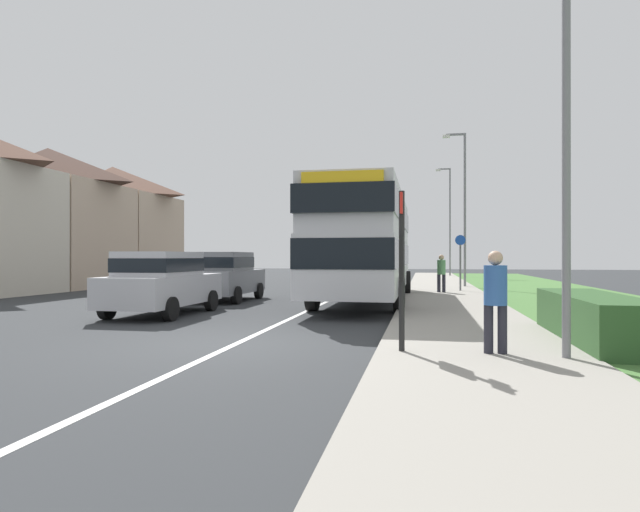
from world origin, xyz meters
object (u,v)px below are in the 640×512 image
at_px(parked_car_grey, 224,274).
at_px(parked_car_silver, 162,281).
at_px(bus_stop_sign, 402,259).
at_px(street_lamp_mid, 463,200).
at_px(double_decker_bus, 367,240).
at_px(pedestrian_walking_away, 441,271).
at_px(street_lamp_far, 449,215).
at_px(pedestrian_at_stop, 495,297).
at_px(cycle_route_sign, 460,260).
at_px(street_lamp_near, 558,103).

bearing_deg(parked_car_grey, parked_car_silver, -89.38).
xyz_separation_m(bus_stop_sign, street_lamp_mid, (2.24, 18.76, 2.87)).
bearing_deg(parked_car_silver, bus_stop_sign, -36.43).
height_order(double_decker_bus, pedestrian_walking_away, double_decker_bus).
bearing_deg(parked_car_grey, street_lamp_far, 69.90).
distance_m(parked_car_grey, bus_stop_sign, 11.65).
xyz_separation_m(parked_car_silver, pedestrian_walking_away, (7.67, 9.14, 0.04)).
bearing_deg(pedestrian_at_stop, cycle_route_sign, 88.13).
height_order(parked_car_silver, street_lamp_mid, street_lamp_mid).
bearing_deg(street_lamp_mid, bus_stop_sign, -96.82).
bearing_deg(street_lamp_far, cycle_route_sign, -91.12).
bearing_deg(parked_car_grey, street_lamp_mid, 46.01).
xyz_separation_m(street_lamp_near, street_lamp_mid, (-0.00, 18.86, 0.60)).
bearing_deg(cycle_route_sign, street_lamp_near, -88.69).
relative_size(parked_car_grey, pedestrian_walking_away, 2.34).
distance_m(cycle_route_sign, street_lamp_mid, 4.63).
bearing_deg(street_lamp_near, parked_car_silver, 150.65).
relative_size(pedestrian_walking_away, street_lamp_near, 0.26).
relative_size(parked_car_grey, street_lamp_near, 0.60).
relative_size(parked_car_silver, street_lamp_far, 0.48).
bearing_deg(bus_stop_sign, double_decker_bus, 99.15).
bearing_deg(street_lamp_mid, parked_car_grey, -133.99).
xyz_separation_m(double_decker_bus, parked_car_grey, (-5.08, -0.35, -1.19)).
bearing_deg(pedestrian_at_stop, parked_car_grey, 130.38).
relative_size(parked_car_grey, street_lamp_far, 0.46).
distance_m(cycle_route_sign, street_lamp_far, 18.99).
bearing_deg(parked_car_grey, street_lamp_near, -47.20).
height_order(parked_car_silver, pedestrian_at_stop, parked_car_silver).
height_order(parked_car_silver, street_lamp_near, street_lamp_near).
bearing_deg(street_lamp_far, pedestrian_at_stop, -91.46).
distance_m(double_decker_bus, parked_car_grey, 5.23).
bearing_deg(pedestrian_at_stop, street_lamp_mid, 87.41).
bearing_deg(parked_car_silver, double_decker_bus, 44.81).
bearing_deg(parked_car_grey, bus_stop_sign, -55.01).
bearing_deg(street_lamp_near, bus_stop_sign, 177.50).
distance_m(parked_car_grey, street_lamp_far, 26.27).
distance_m(bus_stop_sign, street_lamp_near, 3.19).
xyz_separation_m(pedestrian_walking_away, bus_stop_sign, (-1.05, -14.02, 0.56)).
height_order(parked_car_grey, cycle_route_sign, cycle_route_sign).
xyz_separation_m(double_decker_bus, pedestrian_at_stop, (2.99, -9.83, -1.17)).
bearing_deg(double_decker_bus, street_lamp_mid, 66.64).
height_order(cycle_route_sign, street_lamp_near, street_lamp_near).
bearing_deg(parked_car_grey, pedestrian_walking_away, 30.21).
xyz_separation_m(pedestrian_walking_away, street_lamp_far, (1.21, 19.91, 3.82)).
height_order(parked_car_grey, bus_stop_sign, bus_stop_sign).
bearing_deg(cycle_route_sign, parked_car_silver, -129.41).
distance_m(pedestrian_walking_away, bus_stop_sign, 14.07).
height_order(pedestrian_walking_away, cycle_route_sign, cycle_route_sign).
relative_size(parked_car_silver, pedestrian_at_stop, 2.44).
bearing_deg(parked_car_silver, cycle_route_sign, 50.59).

